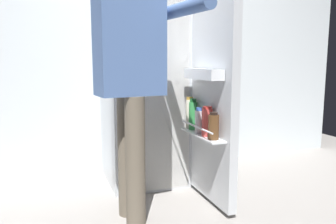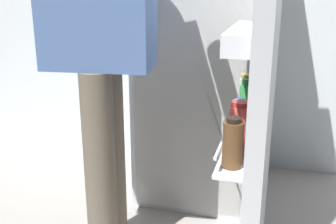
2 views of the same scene
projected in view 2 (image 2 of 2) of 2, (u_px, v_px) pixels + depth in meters
name	position (u px, v px, depth m)	size (l,w,h in m)	color
refrigerator	(211.00, 39.00, 2.04)	(0.65, 1.24, 1.62)	silver
person	(101.00, 27.00, 1.50)	(0.56, 0.65, 1.57)	#665B4C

